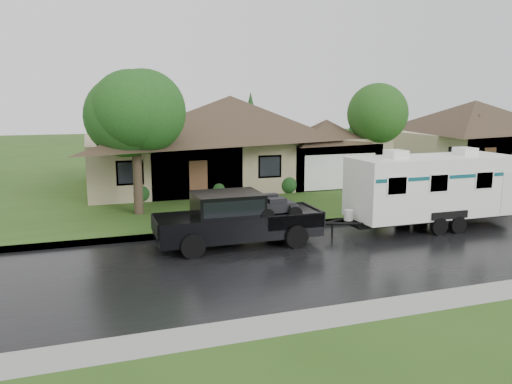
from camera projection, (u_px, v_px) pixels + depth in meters
ground at (280, 243)px, 19.30m from camera, size 140.00×140.00×0.00m
road at (301, 259)px, 17.44m from camera, size 140.00×8.00×0.01m
curb at (261, 228)px, 21.39m from camera, size 140.00×0.50×0.15m
lawn at (198, 182)px, 33.26m from camera, size 140.00×26.00×0.15m
house_main at (235, 130)px, 32.27m from camera, size 19.44×10.80×6.90m
house_neighbor at (478, 128)px, 39.08m from camera, size 15.12×9.72×6.45m
tree_left_green at (135, 117)px, 22.86m from camera, size 3.96×3.96×6.56m
tree_right_green at (374, 114)px, 30.91m from camera, size 3.91×3.91×6.48m
shrub_row at (253, 186)px, 28.48m from camera, size 13.60×1.00×1.00m
pickup_truck at (235, 217)px, 18.83m from camera, size 6.20×2.36×2.07m
travel_trailer at (431, 186)px, 21.47m from camera, size 7.65×2.69×3.43m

